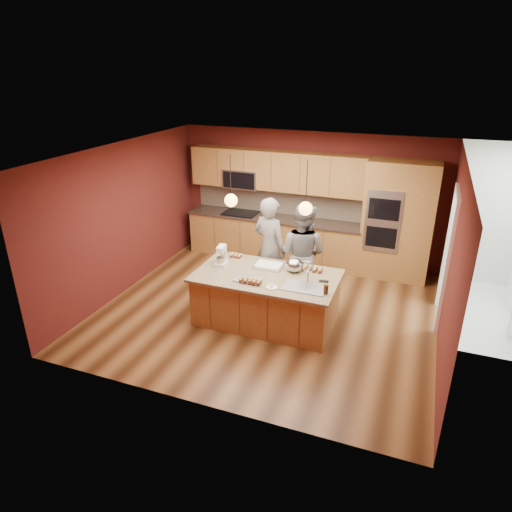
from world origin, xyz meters
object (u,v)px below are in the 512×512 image
at_px(island, 267,298).
at_px(mixing_bowl, 294,265).
at_px(stand_mixer, 222,257).
at_px(person_right, 302,254).
at_px(person_left, 270,248).

height_order(island, mixing_bowl, island).
xyz_separation_m(stand_mixer, mixing_bowl, (1.20, 0.18, -0.03)).
bearing_deg(person_right, stand_mixer, 45.56).
xyz_separation_m(island, person_left, (-0.28, 0.89, 0.49)).
bearing_deg(person_right, person_left, 11.16).
relative_size(person_left, person_right, 1.02).
bearing_deg(island, mixing_bowl, 37.79).
bearing_deg(stand_mixer, person_left, 48.02).
distance_m(island, person_left, 1.06).
distance_m(island, mixing_bowl, 0.69).
height_order(person_right, stand_mixer, person_right).
relative_size(person_left, stand_mixer, 5.48).
bearing_deg(person_right, mixing_bowl, 105.28).
relative_size(person_left, mixing_bowl, 6.58).
bearing_deg(stand_mixer, person_right, 28.00).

